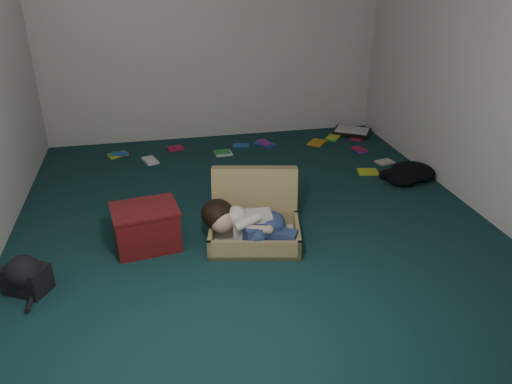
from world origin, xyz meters
name	(u,v)px	position (x,y,z in m)	size (l,w,h in m)	color
floor	(252,221)	(0.00, 0.00, 0.00)	(4.50, 4.50, 0.00)	#123334
wall_back	(212,29)	(0.00, 2.25, 1.30)	(4.50, 4.50, 0.00)	silver
wall_front	(381,204)	(0.00, -2.25, 1.30)	(4.50, 4.50, 0.00)	silver
wall_right	(488,59)	(2.00, 0.00, 1.30)	(4.50, 4.50, 0.00)	silver
suitcase	(255,218)	(-0.03, -0.22, 0.16)	(0.84, 0.82, 0.52)	#A18E58
person	(248,224)	(-0.11, -0.38, 0.20)	(0.73, 0.48, 0.32)	beige
maroon_bin	(146,227)	(-0.89, -0.22, 0.17)	(0.55, 0.46, 0.34)	maroon
backpack	(27,278)	(-1.70, -0.64, 0.11)	(0.35, 0.28, 0.21)	black
clothing_pile	(407,174)	(1.70, 0.50, 0.07)	(0.46, 0.38, 0.15)	black
paper_tray	(352,132)	(1.70, 1.95, 0.03)	(0.55, 0.52, 0.06)	black
book_scatter	(275,150)	(0.59, 1.58, 0.01)	(3.10, 1.36, 0.02)	#C1DA26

